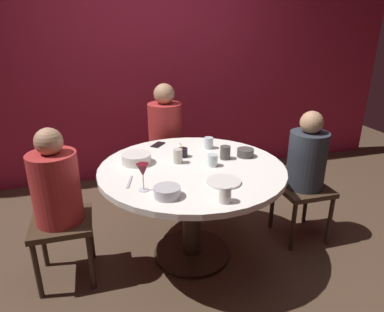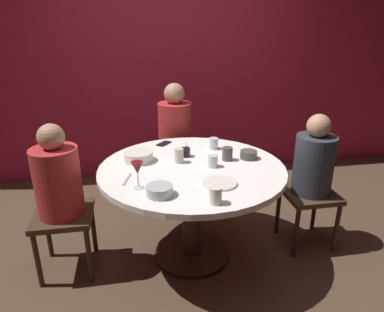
% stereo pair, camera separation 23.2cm
% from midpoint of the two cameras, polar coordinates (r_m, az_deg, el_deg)
% --- Properties ---
extents(ground_plane, '(8.00, 8.00, 0.00)m').
position_cam_midpoint_polar(ground_plane, '(2.84, 2.43, -16.02)').
color(ground_plane, '#4C3828').
extents(back_wall, '(6.00, 0.10, 2.60)m').
position_cam_midpoint_polar(back_wall, '(3.97, -2.75, 15.11)').
color(back_wall, maroon).
rests_on(back_wall, ground).
extents(dining_table, '(1.34, 1.34, 0.76)m').
position_cam_midpoint_polar(dining_table, '(2.53, 2.64, -5.04)').
color(dining_table, white).
rests_on(dining_table, ground).
extents(seated_diner_left, '(0.40, 0.40, 1.12)m').
position_cam_midpoint_polar(seated_diner_left, '(2.47, -18.94, -4.53)').
color(seated_diner_left, '#3F2D1E').
rests_on(seated_diner_left, ground).
extents(seated_diner_back, '(0.40, 0.40, 1.21)m').
position_cam_midpoint_polar(seated_diner_back, '(3.34, -0.86, 4.16)').
color(seated_diner_back, '#3F2D1E').
rests_on(seated_diner_back, ground).
extents(seated_diner_right, '(0.40, 0.40, 1.10)m').
position_cam_midpoint_polar(seated_diner_right, '(2.84, 21.78, -1.72)').
color(seated_diner_right, '#3F2D1E').
rests_on(seated_diner_right, ground).
extents(candle_holder, '(0.07, 0.07, 0.09)m').
position_cam_midpoint_polar(candle_holder, '(2.63, 1.43, 0.60)').
color(candle_holder, black).
rests_on(candle_holder, dining_table).
extents(wine_glass, '(0.08, 0.08, 0.18)m').
position_cam_midpoint_polar(wine_glass, '(2.10, -5.99, -2.25)').
color(wine_glass, silver).
rests_on(wine_glass, dining_table).
extents(dinner_plate, '(0.23, 0.23, 0.01)m').
position_cam_midpoint_polar(dinner_plate, '(2.21, 7.61, -4.53)').
color(dinner_plate, silver).
rests_on(dinner_plate, dining_table).
extents(cell_phone, '(0.14, 0.15, 0.01)m').
position_cam_midpoint_polar(cell_phone, '(2.92, -2.45, 2.05)').
color(cell_phone, black).
rests_on(cell_phone, dining_table).
extents(bowl_serving_large, '(0.16, 0.16, 0.06)m').
position_cam_midpoint_polar(bowl_serving_large, '(2.04, -2.19, -5.85)').
color(bowl_serving_large, '#B7B7BC').
rests_on(bowl_serving_large, dining_table).
extents(bowl_salad_center, '(0.13, 0.13, 0.06)m').
position_cam_midpoint_polar(bowl_salad_center, '(2.65, 11.90, 0.18)').
color(bowl_salad_center, '#4C4742').
rests_on(bowl_salad_center, dining_table).
extents(bowl_small_white, '(0.21, 0.21, 0.07)m').
position_cam_midpoint_polar(bowl_small_white, '(2.56, -6.38, -0.13)').
color(bowl_small_white, silver).
rests_on(bowl_small_white, dining_table).
extents(cup_near_candle, '(0.07, 0.07, 0.11)m').
position_cam_midpoint_polar(cup_near_candle, '(2.51, 0.45, 0.02)').
color(cup_near_candle, beige).
rests_on(cup_near_candle, dining_table).
extents(cup_by_left_diner, '(0.08, 0.08, 0.10)m').
position_cam_midpoint_polar(cup_by_left_diner, '(2.58, 8.48, 0.32)').
color(cup_by_left_diner, '#4C4742').
rests_on(cup_by_left_diner, dining_table).
extents(cup_by_right_diner, '(0.07, 0.07, 0.09)m').
position_cam_midpoint_polar(cup_by_right_diner, '(2.45, 6.18, -0.90)').
color(cup_by_right_diner, silver).
rests_on(cup_by_right_diner, dining_table).
extents(cup_center_front, '(0.07, 0.07, 0.10)m').
position_cam_midpoint_polar(cup_center_front, '(1.96, 7.36, -6.62)').
color(cup_center_front, silver).
rests_on(cup_center_front, dining_table).
extents(cup_far_edge, '(0.08, 0.08, 0.09)m').
position_cam_midpoint_polar(cup_far_edge, '(2.80, 5.97, 2.04)').
color(cup_far_edge, silver).
rests_on(cup_far_edge, dining_table).
extents(fork_near_plate, '(0.02, 0.18, 0.01)m').
position_cam_midpoint_polar(fork_near_plate, '(2.85, 1.52, 1.54)').
color(fork_near_plate, '#B7B7BC').
rests_on(fork_near_plate, dining_table).
extents(knife_near_plate, '(0.06, 0.18, 0.01)m').
position_cam_midpoint_polar(knife_near_plate, '(2.28, -7.97, -3.90)').
color(knife_near_plate, '#B7B7BC').
rests_on(knife_near_plate, dining_table).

